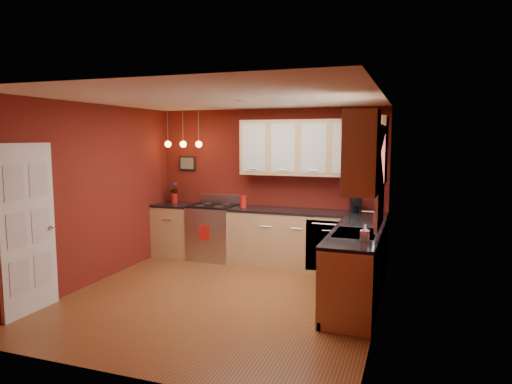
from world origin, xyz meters
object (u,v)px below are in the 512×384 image
(gas_range, at_px, (213,232))
(coffee_maker, at_px, (356,206))
(red_canister, at_px, (243,202))
(sink, at_px, (355,235))
(soap_pump, at_px, (365,233))

(gas_range, height_order, coffee_maker, coffee_maker)
(red_canister, bearing_deg, sink, -35.74)
(gas_range, distance_m, sink, 3.05)
(gas_range, distance_m, soap_pump, 3.45)
(sink, bearing_deg, gas_range, 150.22)
(coffee_maker, bearing_deg, gas_range, 163.49)
(gas_range, bearing_deg, coffee_maker, 1.52)
(soap_pump, bearing_deg, red_canister, 138.69)
(sink, relative_size, coffee_maker, 2.85)
(coffee_maker, height_order, soap_pump, coffee_maker)
(coffee_maker, xyz_separation_m, soap_pump, (0.35, -2.03, -0.01))
(gas_range, bearing_deg, red_canister, -2.69)
(sink, bearing_deg, soap_pump, -71.07)
(gas_range, relative_size, red_canister, 5.67)
(soap_pump, bearing_deg, gas_range, 144.74)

